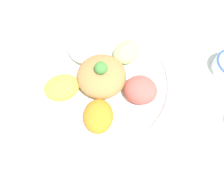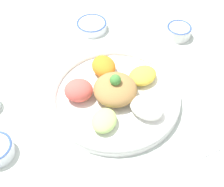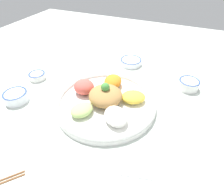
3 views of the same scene
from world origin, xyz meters
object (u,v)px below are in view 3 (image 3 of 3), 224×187
object	(u,v)px
rice_bowl_blue	(189,84)
serving_spoon_main	(124,174)
rice_bowl_plain	(131,61)
sauce_bowl_dark	(16,96)
sauce_bowl_red	(37,76)
salad_platter	(106,100)

from	to	relation	value
rice_bowl_blue	serving_spoon_main	distance (m)	0.53
rice_bowl_blue	rice_bowl_plain	distance (m)	0.34
rice_bowl_blue	sauce_bowl_dark	bearing A→B (deg)	-150.27
sauce_bowl_red	serving_spoon_main	xyz separation A→B (m)	(0.58, -0.30, -0.02)
sauce_bowl_dark	salad_platter	bearing A→B (deg)	18.72
salad_platter	rice_bowl_plain	bearing A→B (deg)	92.17
rice_bowl_plain	sauce_bowl_red	bearing A→B (deg)	-140.17
sauce_bowl_dark	rice_bowl_plain	xyz separation A→B (m)	(0.35, 0.49, -0.01)
rice_bowl_blue	sauce_bowl_red	bearing A→B (deg)	-163.28
salad_platter	rice_bowl_plain	size ratio (longest dim) A/B	3.53
sauce_bowl_dark	rice_bowl_blue	bearing A→B (deg)	29.73
salad_platter	sauce_bowl_dark	bearing A→B (deg)	-161.28
serving_spoon_main	sauce_bowl_dark	bearing A→B (deg)	152.57
rice_bowl_plain	salad_platter	bearing A→B (deg)	-87.83
salad_platter	rice_bowl_plain	world-z (taller)	salad_platter
serving_spoon_main	sauce_bowl_red	bearing A→B (deg)	138.45
rice_bowl_blue	rice_bowl_plain	bearing A→B (deg)	161.03
rice_bowl_blue	sauce_bowl_dark	xyz separation A→B (m)	(-0.67, -0.38, -0.00)
salad_platter	sauce_bowl_red	distance (m)	0.40
sauce_bowl_red	sauce_bowl_dark	distance (m)	0.18
rice_bowl_blue	salad_platter	bearing A→B (deg)	-139.67
sauce_bowl_red	rice_bowl_plain	world-z (taller)	same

